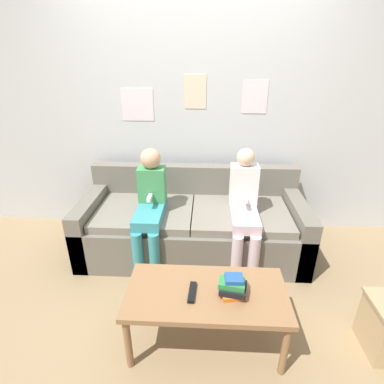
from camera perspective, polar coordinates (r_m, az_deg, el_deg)
The scene contains 8 objects.
ground_plane at distance 2.66m, azimuth -0.49°, elevation -17.39°, with size 10.00×10.00×0.00m, color #937A56.
wall_back at distance 3.09m, azimuth 0.66°, elevation 15.76°, with size 8.00×0.06×2.60m.
couch at distance 2.94m, azimuth 0.13°, elevation -6.25°, with size 2.09×0.88×0.76m.
coffee_table at distance 2.01m, azimuth 2.75°, elevation -19.37°, with size 1.02×0.50×0.43m.
person_left at distance 2.65m, azimuth -7.97°, elevation -2.18°, with size 0.24×0.59×1.05m.
person_right at distance 2.63m, azimuth 9.91°, elevation -2.73°, with size 0.24×0.59×1.06m.
tv_remote at distance 1.96m, azimuth 0.01°, elevation -18.54°, with size 0.05×0.17×0.02m.
book_stack at distance 1.94m, azimuth 7.78°, elevation -17.45°, with size 0.19×0.16×0.13m.
Camera 1 is at (0.12, -1.97, 1.78)m, focal length 28.00 mm.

